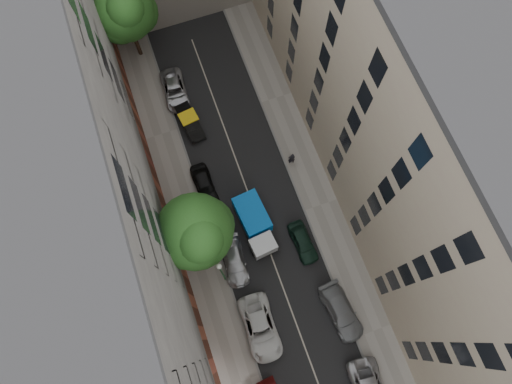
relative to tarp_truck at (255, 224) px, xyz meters
name	(u,v)px	position (x,y,z in m)	size (l,w,h in m)	color
ground	(260,226)	(0.45, -0.03, -1.32)	(120.00, 120.00, 0.00)	#4C4C49
road_surface	(260,226)	(0.45, -0.03, -1.31)	(8.00, 44.00, 0.02)	black
sidewalk_left	(198,247)	(-5.05, -0.03, -1.25)	(3.00, 44.00, 0.15)	gray
sidewalk_right	(321,205)	(5.95, -0.03, -1.25)	(3.00, 44.00, 0.15)	gray
building_left	(94,246)	(-10.55, -0.03, 8.68)	(8.00, 44.00, 20.00)	#484543
building_right	(417,137)	(11.45, -0.03, 8.68)	(8.00, 44.00, 20.00)	#B7AA8E
tarp_truck	(255,224)	(0.00, 0.00, 0.00)	(2.54, 5.38, 2.40)	black
car_left_2	(260,328)	(-2.35, -7.83, -0.58)	(2.45, 5.31, 1.48)	silver
car_left_3	(235,261)	(-2.57, -2.23, -0.69)	(1.78, 4.37, 1.27)	#AFAFB3
car_left_4	(204,186)	(-2.92, 4.78, -0.63)	(1.64, 4.08, 1.39)	black
car_left_5	(190,122)	(-2.35, 10.97, -0.67)	(1.38, 3.95, 1.30)	black
car_left_6	(175,90)	(-2.69, 14.57, -0.69)	(2.11, 4.57, 1.27)	#BBBBC0
car_right_1	(341,312)	(4.05, -8.83, -0.61)	(1.99, 4.88, 1.42)	slate
car_right_2	(303,242)	(3.25, -2.63, -0.68)	(1.51, 3.76, 1.28)	black
tree_mid	(197,233)	(-4.53, -0.30, 4.55)	(5.82, 5.62, 8.77)	#382619
tree_far	(126,13)	(-4.54, 19.70, 4.63)	(5.40, 5.14, 8.72)	#382619
lamp_post	(222,272)	(-3.75, -3.26, 2.99)	(0.36, 0.36, 6.82)	#164F20
pedestrian	(292,159)	(4.95, 4.50, -0.32)	(0.62, 0.41, 1.70)	black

